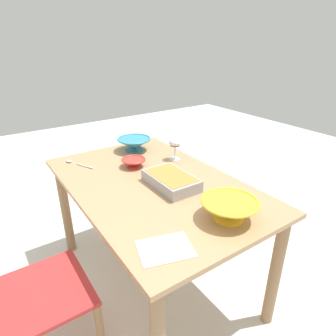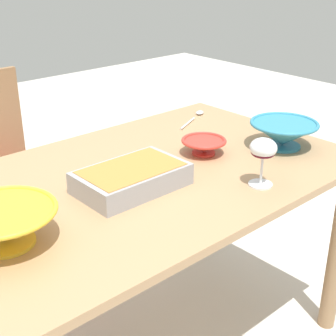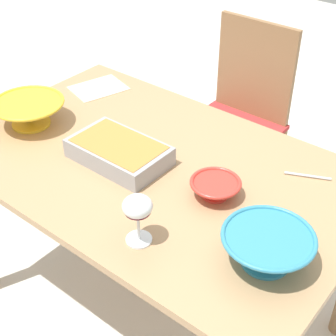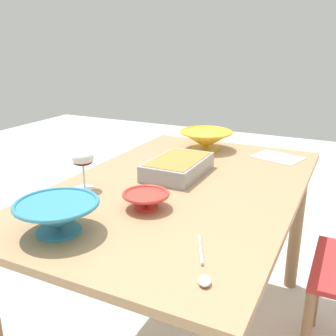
{
  "view_description": "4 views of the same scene",
  "coord_description": "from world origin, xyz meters",
  "views": [
    {
      "loc": [
        -1.25,
        0.75,
        1.46
      ],
      "look_at": [
        -0.04,
        -0.08,
        0.8
      ],
      "focal_mm": 31.01,
      "sensor_mm": 36.0,
      "label": 1
    },
    {
      "loc": [
        -0.89,
        -1.1,
        1.37
      ],
      "look_at": [
        0.04,
        -0.06,
        0.75
      ],
      "focal_mm": 53.25,
      "sensor_mm": 36.0,
      "label": 2
    },
    {
      "loc": [
        0.88,
        -1.01,
        1.68
      ],
      "look_at": [
        0.12,
        -0.07,
        0.8
      ],
      "focal_mm": 54.55,
      "sensor_mm": 36.0,
      "label": 3
    },
    {
      "loc": [
        1.25,
        0.55,
        1.24
      ],
      "look_at": [
        0.03,
        -0.04,
        0.79
      ],
      "focal_mm": 41.44,
      "sensor_mm": 36.0,
      "label": 4
    }
  ],
  "objects": [
    {
      "name": "serving_spoon",
      "position": [
        0.51,
        0.28,
        0.73
      ],
      "size": [
        0.22,
        0.12,
        0.01
      ],
      "color": "silver",
      "rests_on": "dining_table"
    },
    {
      "name": "mixing_bowl",
      "position": [
        -0.5,
        -0.09,
        0.77
      ],
      "size": [
        0.26,
        0.26,
        0.09
      ],
      "color": "yellow",
      "rests_on": "dining_table"
    },
    {
      "name": "dining_table",
      "position": [
        0.0,
        0.0,
        0.61
      ],
      "size": [
        1.35,
        0.85,
        0.72
      ],
      "color": "tan",
      "rests_on": "ground_plane"
    },
    {
      "name": "wine_glass",
      "position": [
        0.2,
        -0.3,
        0.83
      ],
      "size": [
        0.08,
        0.08,
        0.15
      ],
      "color": "white",
      "rests_on": "dining_table"
    },
    {
      "name": "serving_bowl",
      "position": [
        0.25,
        -0.01,
        0.75
      ],
      "size": [
        0.15,
        0.15,
        0.05
      ],
      "color": "red",
      "rests_on": "dining_table"
    },
    {
      "name": "casserole_dish",
      "position": [
        -0.09,
        -0.06,
        0.76
      ],
      "size": [
        0.31,
        0.19,
        0.07
      ],
      "color": "#99999E",
      "rests_on": "dining_table"
    },
    {
      "name": "small_bowl",
      "position": [
        0.5,
        -0.15,
        0.77
      ],
      "size": [
        0.24,
        0.24,
        0.09
      ],
      "color": "teal",
      "rests_on": "dining_table"
    }
  ]
}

